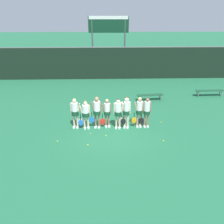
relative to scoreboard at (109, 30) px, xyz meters
The scene contains 20 objects.
ground_plane 12.34m from the scoreboard, 90.14° to the right, with size 140.00×140.00×0.00m, color #216642.
fence_windscreen 3.30m from the scoreboard, 90.95° to the right, with size 60.00×0.08×3.00m.
scoreboard is the anchor object (origin of this frame).
bench_courtside 8.96m from the scoreboard, 69.38° to the right, with size 1.92×0.55×0.44m.
bench_far 10.85m from the scoreboard, 41.94° to the right, with size 2.18×0.41×0.46m.
player_0 12.15m from the scoreboard, 99.88° to the right, with size 0.68×0.39×1.70m.
player_1 12.18m from the scoreboard, 97.07° to the right, with size 0.66×0.40×1.60m.
player_2 12.02m from the scoreboard, 94.16° to the right, with size 0.68×0.39×1.79m.
player_3 11.97m from the scoreboard, 91.49° to the right, with size 0.61×0.34×1.62m.
player_4 12.11m from the scoreboard, 88.56° to the right, with size 0.66×0.38×1.71m.
player_5 12.08m from the scoreboard, 86.37° to the right, with size 0.63×0.34×1.79m.
player_6 12.07m from the scoreboard, 82.88° to the right, with size 0.63×0.35×1.73m.
player_7 12.15m from the scoreboard, 80.93° to the right, with size 0.66×0.36×1.72m.
tennis_ball_0 13.94m from the scoreboard, 101.97° to the right, with size 0.06×0.06×0.06m, color #CCE033.
tennis_ball_1 14.08m from the scoreboard, 95.30° to the right, with size 0.07×0.07×0.07m, color #CCE033.
tennis_ball_2 11.46m from the scoreboard, 90.91° to the right, with size 0.07×0.07×0.07m, color #CCE033.
tennis_ball_3 13.24m from the scoreboard, 91.69° to the right, with size 0.07×0.07×0.07m, color #CCE033.
tennis_ball_4 13.04m from the scoreboard, 95.48° to the right, with size 0.06×0.06×0.06m, color #CCE033.
tennis_ball_5 14.01m from the scoreboard, 79.46° to the right, with size 0.07×0.07×0.07m, color #CCE033.
tennis_ball_6 12.23m from the scoreboard, 75.84° to the right, with size 0.07×0.07×0.07m, color #CCE033.
Camera 1 is at (-0.33, -10.65, 5.73)m, focal length 35.00 mm.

